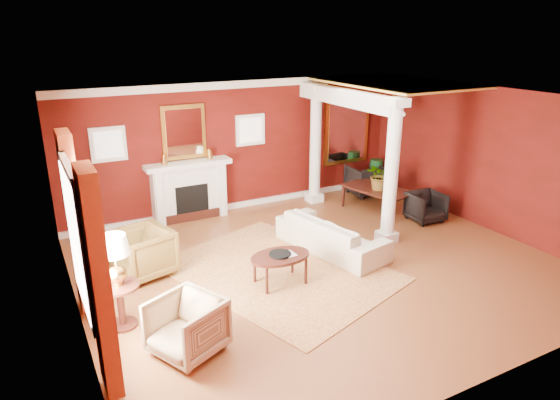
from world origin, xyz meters
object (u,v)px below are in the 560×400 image
sofa (332,229)px  side_table (116,267)px  dining_table (378,193)px  armchair_leopard (142,251)px  armchair_stripe (187,324)px  coffee_table (280,258)px

sofa → side_table: 4.09m
dining_table → side_table: bearing=95.2°
armchair_leopard → armchair_stripe: bearing=-15.2°
armchair_stripe → armchair_leopard: bearing=154.5°
armchair_leopard → dining_table: (5.49, 0.64, -0.02)m
armchair_leopard → side_table: side_table is taller
armchair_leopard → dining_table: 5.53m
coffee_table → side_table: (-2.54, -0.04, 0.45)m
side_table → dining_table: bearing=18.3°
sofa → armchair_leopard: size_ratio=2.48×
sofa → armchair_stripe: bearing=105.6°
coffee_table → dining_table: dining_table is taller
armchair_stripe → coffee_table: bearing=93.8°
sofa → armchair_leopard: (-3.36, 0.66, 0.01)m
sofa → dining_table: bearing=-70.3°
sofa → armchair_leopard: 3.42m
sofa → side_table: (-4.00, -0.73, 0.48)m
side_table → dining_table: side_table is taller
armchair_stripe → side_table: size_ratio=0.60×
armchair_leopard → side_table: size_ratio=0.65×
armchair_leopard → side_table: bearing=-39.5°
side_table → armchair_leopard: bearing=65.3°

